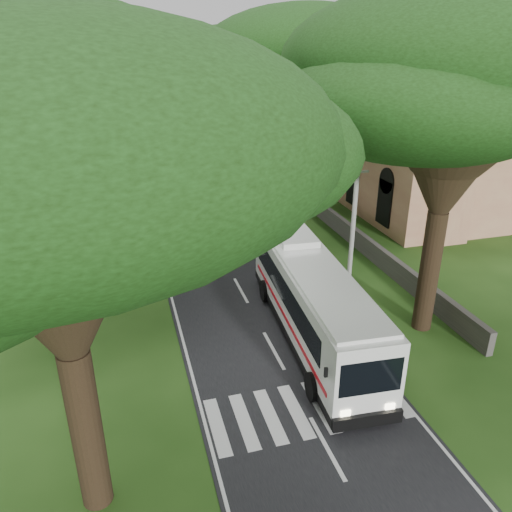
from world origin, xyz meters
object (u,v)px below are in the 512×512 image
distant_car_a (166,163)px  pedestrian (121,264)px  pole_near (353,222)px  pole_mid (251,147)px  church (406,140)px  distant_car_c (170,124)px  coach_bus (313,299)px  distant_car_b (151,133)px  pole_far (208,115)px

distant_car_a → pedestrian: size_ratio=2.03×
pole_near → pole_mid: bearing=90.0°
distant_car_a → church: bearing=155.4°
distant_car_c → pedestrian: 51.90m
coach_bus → distant_car_b: size_ratio=2.93×
distant_car_a → distant_car_c: (3.46, 25.25, 0.01)m
pedestrian → distant_car_a: bearing=-19.9°
coach_bus → pedestrian: coach_bus is taller
coach_bus → distant_car_c: size_ratio=2.83×
distant_car_b → coach_bus: bearing=-104.2°
coach_bus → distant_car_b: 53.15m
pole_near → distant_car_c: size_ratio=1.79×
pole_far → pedestrian: 36.69m
pole_far → distant_car_a: (-6.30, -8.73, -3.52)m
pole_mid → pole_far: bearing=90.0°
pole_mid → distant_car_c: size_ratio=1.79×
pole_mid → pole_near: bearing=-90.0°
distant_car_b → pole_mid: bearing=-95.3°
coach_bus → distant_car_c: bearing=92.9°
distant_car_a → distant_car_b: (0.00, 18.43, 0.08)m
coach_bus → distant_car_c: coach_bus is taller
pedestrian → pole_near: bearing=-122.7°
pole_near → coach_bus: bearing=-135.9°
pole_mid → distant_car_a: pole_mid is taller
distant_car_b → distant_car_c: 7.65m
distant_car_b → pedestrian: bearing=-114.3°
pole_mid → pedestrian: size_ratio=4.36×
pole_near → distant_car_a: pole_near is taller
church → distant_car_c: 43.91m
pole_mid → coach_bus: (-3.48, -23.37, -2.20)m
church → pole_far: 27.41m
church → distant_car_b: 39.14m
church → distant_car_c: bearing=110.4°
pole_far → pedestrian: bearing=-108.7°
church → coach_bus: church is taller
pole_far → coach_bus: bearing=-94.6°
church → distant_car_a: bearing=139.9°
church → pole_far: (-12.36, 24.45, -0.73)m
pole_mid → distant_car_a: size_ratio=2.15×
distant_car_b → pedestrian: (-5.42, -44.31, 0.18)m
pole_far → distant_car_a: size_ratio=2.15×
pole_mid → distant_car_c: 36.79m
pole_mid → distant_car_a: bearing=119.2°
pole_near → coach_bus: size_ratio=0.63×
pole_mid → distant_car_b: bearing=102.0°
church → coach_bus: 24.84m
pole_near → distant_car_a: bearing=101.4°
pole_mid → coach_bus: 23.73m
coach_bus → distant_car_c: 59.90m
coach_bus → church: bearing=53.6°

